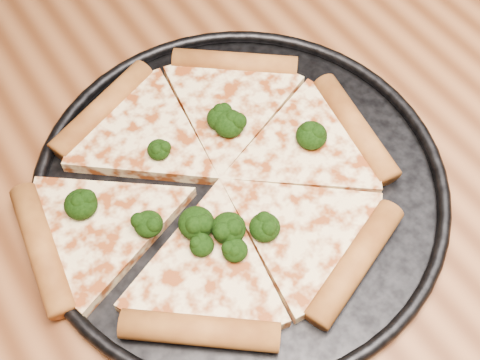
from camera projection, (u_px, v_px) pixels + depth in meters
dining_table at (309, 187)px, 0.70m from camera, size 1.20×0.90×0.75m
pizza_pan at (240, 185)px, 0.58m from camera, size 0.37×0.37×0.02m
pizza at (216, 181)px, 0.57m from camera, size 0.34×0.32×0.02m
broccoli_florets at (210, 187)px, 0.56m from camera, size 0.23×0.14×0.02m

